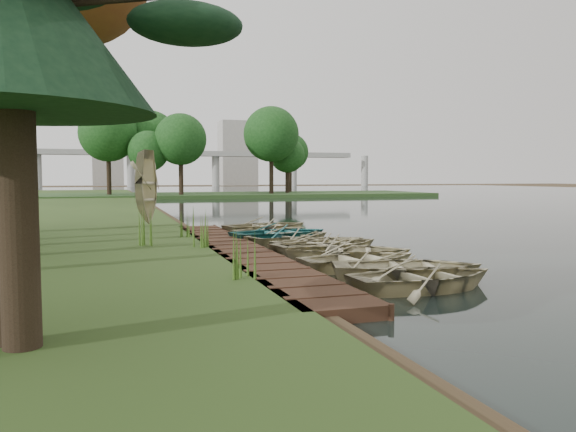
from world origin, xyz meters
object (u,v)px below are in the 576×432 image
object	(u,v)px
rowboat_1	(408,264)
stored_rowboat	(148,218)
rowboat_0	(425,273)
rowboat_2	(360,256)
boardwalk	(238,253)

from	to	relation	value
rowboat_1	stored_rowboat	size ratio (longest dim) A/B	1.06
rowboat_0	rowboat_1	size ratio (longest dim) A/B	0.97
rowboat_0	rowboat_2	distance (m)	2.77
boardwalk	rowboat_0	bearing A→B (deg)	-66.07
stored_rowboat	rowboat_2	bearing A→B (deg)	-130.91
rowboat_0	stored_rowboat	size ratio (longest dim) A/B	1.02
boardwalk	stored_rowboat	size ratio (longest dim) A/B	4.91
rowboat_2	rowboat_0	bearing A→B (deg)	177.39
rowboat_2	stored_rowboat	size ratio (longest dim) A/B	1.00
rowboat_0	boardwalk	bearing A→B (deg)	20.65
boardwalk	stored_rowboat	bearing A→B (deg)	102.98
stored_rowboat	rowboat_1	bearing A→B (deg)	-131.70
rowboat_2	stored_rowboat	xyz separation A→B (m)	(-4.45, 11.86, 0.25)
rowboat_0	rowboat_1	distance (m)	1.13
rowboat_0	rowboat_1	bearing A→B (deg)	-14.38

